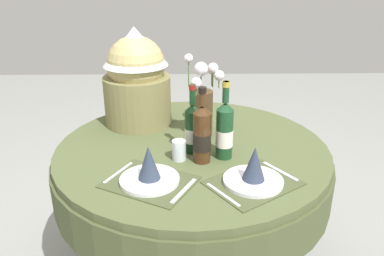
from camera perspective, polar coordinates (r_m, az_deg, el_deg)
The scene contains 9 objects.
dining_table at distance 1.95m, azimuth 0.02°, elevation -6.53°, with size 1.32×1.32×0.74m.
place_setting_left at distance 1.57m, azimuth -6.24°, elevation -6.39°, with size 0.42×0.39×0.16m.
place_setting_right at distance 1.57m, azimuth 8.96°, elevation -6.49°, with size 0.43×0.41×0.16m.
flower_vase at distance 1.95m, azimuth 1.53°, elevation 3.71°, with size 0.20×0.22×0.40m.
wine_bottle_left at distance 1.78m, azimuth 0.19°, elevation 0.01°, with size 0.07×0.07×0.32m.
wine_bottle_centre at distance 1.69m, azimuth 1.46°, elevation -0.87°, with size 0.08×0.08×0.34m.
wine_bottle_right at distance 1.73m, azimuth 4.76°, elevation -0.30°, with size 0.08×0.08×0.35m.
tumbler_near_right at distance 1.74m, azimuth -1.91°, elevation -3.25°, with size 0.06×0.06×0.09m, color silver.
gift_tub_back_left at distance 2.09m, azimuth -8.10°, elevation 7.75°, with size 0.35×0.35×0.52m.
Camera 1 is at (-0.03, -1.69, 1.55)m, focal length 36.65 mm.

